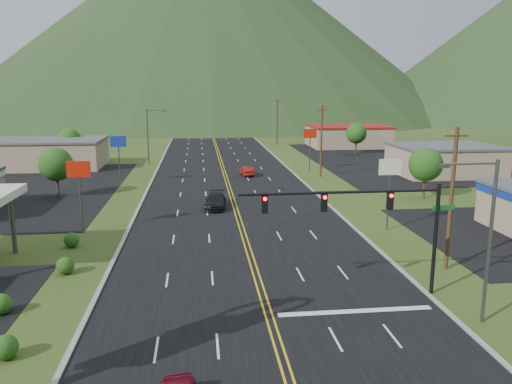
{
  "coord_description": "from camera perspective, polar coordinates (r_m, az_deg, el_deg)",
  "views": [
    {
      "loc": [
        -3.7,
        -13.67,
        12.65
      ],
      "look_at": [
        0.7,
        24.45,
        4.5
      ],
      "focal_mm": 35.0,
      "sensor_mm": 36.0,
      "label": 1
    }
  ],
  "objects": [
    {
      "name": "pole_sign_east_b",
      "position": [
        75.92,
        6.19,
        6.18
      ],
      "size": [
        2.0,
        0.18,
        6.4
      ],
      "color": "#59595E",
      "rests_on": "ground"
    },
    {
      "name": "tree_east_a",
      "position": [
        60.15,
        18.82,
        2.97
      ],
      "size": [
        3.84,
        3.84,
        5.82
      ],
      "color": "#382314",
      "rests_on": "ground"
    },
    {
      "name": "building_east_mid",
      "position": [
        78.1,
        20.73,
        3.5
      ],
      "size": [
        14.4,
        11.4,
        4.3
      ],
      "color": "tan",
      "rests_on": "ground"
    },
    {
      "name": "utility_pole_a",
      "position": [
        36.82,
        21.44,
        -0.65
      ],
      "size": [
        1.6,
        0.28,
        10.0
      ],
      "color": "#382314",
      "rests_on": "ground"
    },
    {
      "name": "car_dark_mid",
      "position": [
        52.87,
        -4.66,
        -1.07
      ],
      "size": [
        2.53,
        5.24,
        1.47
      ],
      "primitive_type": "imported",
      "rotation": [
        0.0,
        0.0,
        -0.09
      ],
      "color": "black",
      "rests_on": "ground"
    },
    {
      "name": "tree_west_a",
      "position": [
        61.52,
        -21.9,
        2.94
      ],
      "size": [
        3.84,
        3.84,
        5.82
      ],
      "color": "#382314",
      "rests_on": "ground"
    },
    {
      "name": "mountain_n",
      "position": [
        235.6,
        -5.96,
        19.21
      ],
      "size": [
        220.0,
        220.0,
        85.0
      ],
      "primitive_type": "cone",
      "color": "#193518",
      "rests_on": "ground"
    },
    {
      "name": "utility_pole_b",
      "position": [
        71.19,
        7.48,
        5.83
      ],
      "size": [
        1.6,
        0.28,
        10.0
      ],
      "color": "#382314",
      "rests_on": "ground"
    },
    {
      "name": "traffic_signal",
      "position": [
        30.38,
        13.22,
        -2.28
      ],
      "size": [
        13.1,
        0.43,
        7.0
      ],
      "color": "black",
      "rests_on": "ground"
    },
    {
      "name": "utility_pole_d",
      "position": [
        149.85,
        0.02,
        9.12
      ],
      "size": [
        1.6,
        0.28,
        10.0
      ],
      "color": "#382314",
      "rests_on": "ground"
    },
    {
      "name": "building_east_far",
      "position": [
        108.9,
        10.44,
        6.32
      ],
      "size": [
        16.4,
        12.4,
        4.5
      ],
      "color": "tan",
      "rests_on": "ground"
    },
    {
      "name": "tree_east_b",
      "position": [
        96.76,
        11.4,
        6.57
      ],
      "size": [
        3.84,
        3.84,
        5.82
      ],
      "color": "#382314",
      "rests_on": "ground"
    },
    {
      "name": "tree_west_b",
      "position": [
        88.71,
        -20.54,
        5.57
      ],
      "size": [
        3.84,
        3.84,
        5.82
      ],
      "color": "#382314",
      "rests_on": "ground"
    },
    {
      "name": "pole_sign_west_b",
      "position": [
        66.91,
        -15.46,
        5.04
      ],
      "size": [
        2.0,
        0.18,
        6.4
      ],
      "color": "#59595E",
      "rests_on": "ground"
    },
    {
      "name": "streetlight_west",
      "position": [
        84.38,
        -12.06,
        6.65
      ],
      "size": [
        3.28,
        0.25,
        9.0
      ],
      "color": "#59595E",
      "rests_on": "ground"
    },
    {
      "name": "pole_sign_east_a",
      "position": [
        45.53,
        15.04,
        1.97
      ],
      "size": [
        2.0,
        0.18,
        6.4
      ],
      "color": "#59595E",
      "rests_on": "ground"
    },
    {
      "name": "streetlight_east",
      "position": [
        28.94,
        24.71,
        -4.1
      ],
      "size": [
        3.28,
        0.25,
        9.0
      ],
      "color": "#59595E",
      "rests_on": "ground"
    },
    {
      "name": "utility_pole_c",
      "position": [
        110.28,
        2.43,
        8.07
      ],
      "size": [
        1.6,
        0.28,
        10.0
      ],
      "color": "#382314",
      "rests_on": "ground"
    },
    {
      "name": "pole_sign_west_a",
      "position": [
        45.51,
        -19.57,
        1.68
      ],
      "size": [
        2.0,
        0.18,
        6.4
      ],
      "color": "#59595E",
      "rests_on": "ground"
    },
    {
      "name": "car_red_far",
      "position": [
        71.97,
        -1.05,
        2.41
      ],
      "size": [
        1.82,
        4.17,
        1.33
      ],
      "primitive_type": "imported",
      "rotation": [
        0.0,
        0.0,
        3.24
      ],
      "color": "maroon",
      "rests_on": "ground"
    },
    {
      "name": "building_west_far",
      "position": [
        85.84,
        -23.03,
        4.09
      ],
      "size": [
        18.4,
        11.4,
        4.5
      ],
      "color": "tan",
      "rests_on": "ground"
    }
  ]
}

